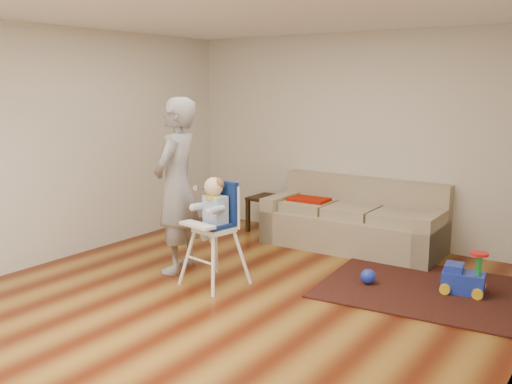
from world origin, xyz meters
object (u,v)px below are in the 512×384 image
Objects in this scene: sofa at (353,215)px; side_table at (269,214)px; ride_on_toy at (464,271)px; toy_ball at (368,276)px; high_chair at (214,233)px; adult at (177,186)px.

sofa reaches higher than side_table.
ride_on_toy is at bearing -29.07° from sofa.
side_table is at bearing 173.41° from sofa.
high_chair reaches higher than toy_ball.
adult reaches higher than high_chair.
adult is at bearing -159.14° from toy_ball.
adult reaches higher than toy_ball.
high_chair is 0.75m from adult.
sofa is 5.17× the size of ride_on_toy.
toy_ball is at bearing 95.05° from adult.
side_table is 2.17m from adult.
ride_on_toy reaches higher than toy_ball.
adult is at bearing -86.17° from side_table.
ride_on_toy is 3.09m from adult.
sofa reaches higher than toy_ball.
sofa is 1.37m from side_table.
side_table is 0.26× the size of adult.
sofa is at bearing 144.13° from ride_on_toy.
toy_ball is 1.65m from high_chair.
side_table reaches higher than toy_ball.
high_chair is at bearing 62.90° from adult.
side_table is 3.13× the size of toy_ball.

